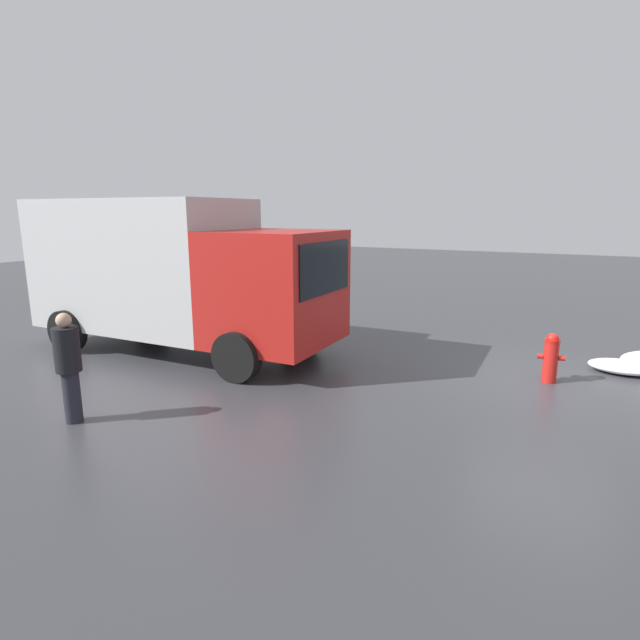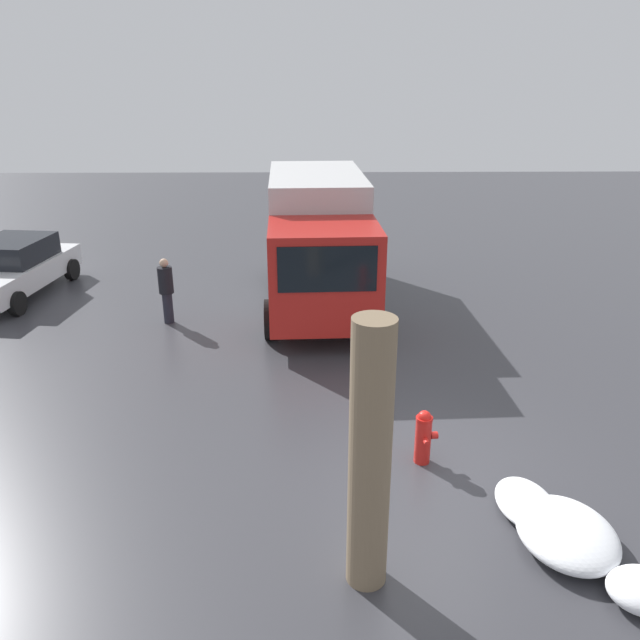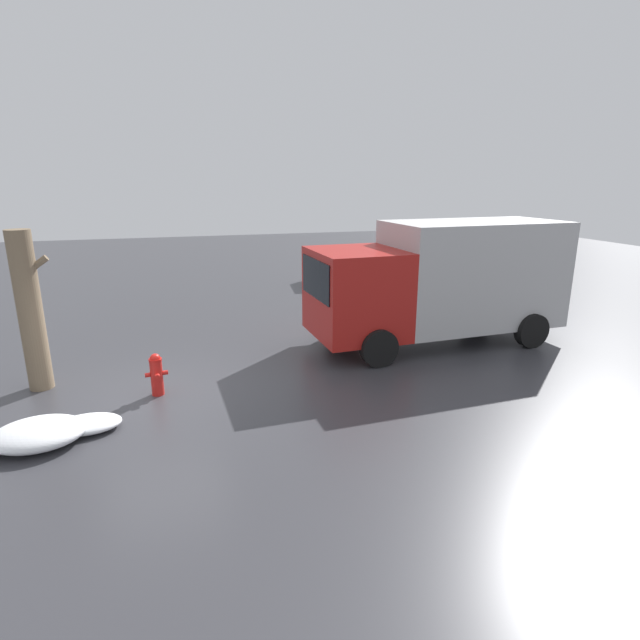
{
  "view_description": "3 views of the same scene",
  "coord_description": "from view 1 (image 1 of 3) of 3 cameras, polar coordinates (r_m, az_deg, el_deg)",
  "views": [
    {
      "loc": [
        -0.42,
        9.25,
        2.93
      ],
      "look_at": [
        3.84,
        1.36,
        0.98
      ],
      "focal_mm": 28.0,
      "sensor_mm": 36.0,
      "label": 1
    },
    {
      "loc": [
        -8.07,
        1.69,
        5.56
      ],
      "look_at": [
        4.07,
        1.49,
        0.73
      ],
      "focal_mm": 35.0,
      "sensor_mm": 36.0,
      "label": 2
    },
    {
      "loc": [
        0.51,
        -9.92,
        4.22
      ],
      "look_at": [
        3.67,
        0.78,
        1.08
      ],
      "focal_mm": 28.0,
      "sensor_mm": 36.0,
      "label": 3
    }
  ],
  "objects": [
    {
      "name": "ground_plane",
      "position": [
        9.71,
        24.64,
        -6.43
      ],
      "size": [
        60.0,
        60.0,
        0.0
      ],
      "primitive_type": "plane",
      "color": "#38383D"
    },
    {
      "name": "delivery_truck",
      "position": [
        10.96,
        -16.16,
        5.4
      ],
      "size": [
        6.75,
        2.84,
        3.18
      ],
      "rotation": [
        0.0,
        0.0,
        1.61
      ],
      "color": "red",
      "rests_on": "ground_plane"
    },
    {
      "name": "snow_pile_by_hydrant",
      "position": [
        10.87,
        31.28,
        -4.58
      ],
      "size": [
        1.15,
        0.78,
        0.22
      ],
      "color": "white",
      "rests_on": "ground_plane"
    },
    {
      "name": "pedestrian",
      "position": [
        7.79,
        -26.81,
        -4.47
      ],
      "size": [
        0.34,
        0.34,
        1.58
      ],
      "rotation": [
        0.0,
        0.0,
        0.25
      ],
      "color": "#23232D",
      "rests_on": "ground_plane"
    },
    {
      "name": "fire_hydrant",
      "position": [
        9.59,
        24.88,
        -3.86
      ],
      "size": [
        0.45,
        0.35,
        0.88
      ],
      "rotation": [
        0.0,
        0.0,
        4.82
      ],
      "color": "red",
      "rests_on": "ground_plane"
    }
  ]
}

